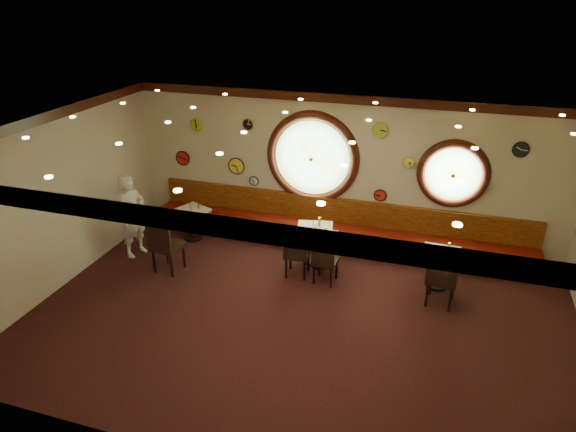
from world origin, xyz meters
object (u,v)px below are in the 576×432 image
object	(u,v)px
chair_c	(324,256)
condiment_d_bottle	(449,247)
table_a	(192,220)
condiment_b_pepper	(316,226)
condiment_a_salt	(190,206)
waiter	(132,216)
condiment_a_bottle	(198,205)
condiment_b_salt	(313,223)
condiment_d_pepper	(444,250)
chair_d	(442,272)
table_d	(440,265)
chair_b	(296,248)
condiment_a_pepper	(192,209)
condiment_c_bottle	(326,231)
table_b	(315,240)
condiment_c_pepper	(323,234)
condiment_b_bottle	(319,222)
table_c	(320,247)
chair_a	(163,240)
condiment_c_salt	(319,233)

from	to	relation	value
chair_c	condiment_d_bottle	world-z (taller)	chair_c
table_a	condiment_b_pepper	world-z (taller)	condiment_b_pepper
condiment_a_salt	waiter	distance (m)	1.29
condiment_a_bottle	condiment_b_salt	bearing A→B (deg)	-4.04
condiment_d_pepper	waiter	bearing A→B (deg)	-174.60
chair_d	condiment_d_bottle	distance (m)	0.74
chair_c	condiment_b_salt	distance (m)	0.99
table_d	chair_b	bearing A→B (deg)	-169.83
chair_b	condiment_a_pepper	xyz separation A→B (m)	(-2.57, 0.79, 0.12)
chair_d	condiment_c_bottle	bearing A→B (deg)	166.78
table_b	condiment_c_pepper	size ratio (longest dim) A/B	8.97
chair_c	condiment_c_bottle	distance (m)	0.72
waiter	condiment_a_bottle	bearing A→B (deg)	-24.93
condiment_b_bottle	condiment_d_bottle	bearing A→B (deg)	-5.77
table_c	condiment_b_bottle	bearing A→B (deg)	111.94
chair_c	table_d	bearing A→B (deg)	19.49
chair_b	condiment_d_pepper	bearing A→B (deg)	6.39
chair_b	waiter	xyz separation A→B (m)	(-3.42, -0.11, 0.24)
condiment_b_pepper	condiment_b_bottle	bearing A→B (deg)	71.42
chair_a	waiter	distance (m)	1.09
table_a	condiment_c_salt	xyz separation A→B (m)	(2.92, -0.29, 0.27)
condiment_b_pepper	table_c	bearing A→B (deg)	-38.69
chair_c	condiment_a_bottle	world-z (taller)	chair_c
condiment_b_pepper	waiter	world-z (taller)	waiter
chair_b	table_c	bearing A→B (deg)	56.19
chair_a	condiment_a_pepper	distance (m)	1.39
chair_d	table_b	bearing A→B (deg)	167.11
condiment_b_bottle	condiment_b_pepper	bearing A→B (deg)	-108.58
condiment_a_salt	condiment_a_bottle	size ratio (longest dim) A/B	0.69
table_d	condiment_d_pepper	size ratio (longest dim) A/B	6.66
table_d	condiment_a_bottle	bearing A→B (deg)	174.42
table_a	chair_c	size ratio (longest dim) A/B	1.32
table_c	chair_a	world-z (taller)	chair_a
table_b	condiment_d_bottle	bearing A→B (deg)	-3.07
condiment_c_bottle	condiment_d_bottle	size ratio (longest dim) A/B	1.04
waiter	condiment_d_pepper	bearing A→B (deg)	-68.71
chair_a	condiment_c_salt	world-z (taller)	chair_a
condiment_d_pepper	condiment_a_salt	bearing A→B (deg)	174.83
condiment_d_pepper	condiment_b_pepper	bearing A→B (deg)	175.17
condiment_b_bottle	condiment_c_salt	bearing A→B (deg)	-74.64
table_a	chair_a	bearing A→B (deg)	-83.61
condiment_a_salt	table_b	bearing A→B (deg)	-5.35
table_a	condiment_a_salt	world-z (taller)	condiment_a_salt
table_d	chair_b	distance (m)	2.64
chair_c	condiment_d_bottle	distance (m)	2.25
table_d	condiment_b_pepper	bearing A→B (deg)	175.18
chair_b	condiment_c_bottle	xyz separation A→B (m)	(0.42, 0.61, 0.13)
chair_c	condiment_b_pepper	world-z (taller)	chair_c
chair_a	condiment_c_pepper	world-z (taller)	chair_a
condiment_a_pepper	condiment_c_pepper	xyz separation A→B (m)	(2.95, -0.24, -0.03)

